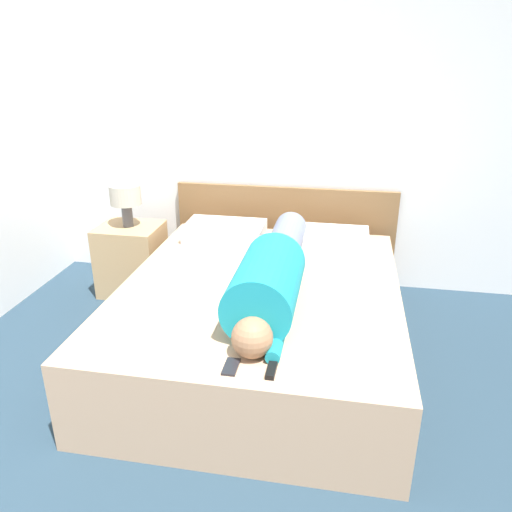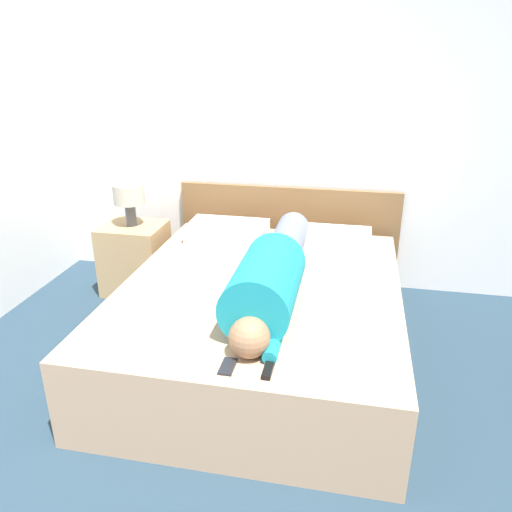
# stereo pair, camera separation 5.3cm
# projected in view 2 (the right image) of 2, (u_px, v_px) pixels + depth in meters

# --- Properties ---
(wall_back) EXTENTS (5.58, 0.06, 2.60)m
(wall_back) POSITION_uv_depth(u_px,v_px,m) (317.00, 126.00, 3.87)
(wall_back) COLOR white
(wall_back) RESTS_ON ground_plane
(bed) EXTENTS (1.69, 2.07, 0.50)m
(bed) POSITION_uv_depth(u_px,v_px,m) (261.00, 320.00, 3.18)
(bed) COLOR tan
(bed) RESTS_ON ground_plane
(headboard) EXTENTS (1.81, 0.04, 0.82)m
(headboard) POSITION_uv_depth(u_px,v_px,m) (287.00, 235.00, 4.18)
(headboard) COLOR brown
(headboard) RESTS_ON ground_plane
(nightstand) EXTENTS (0.48, 0.42, 0.56)m
(nightstand) POSITION_uv_depth(u_px,v_px,m) (135.00, 258.00, 4.05)
(nightstand) COLOR tan
(nightstand) RESTS_ON ground_plane
(table_lamp) EXTENTS (0.24, 0.24, 0.33)m
(table_lamp) POSITION_uv_depth(u_px,v_px,m) (129.00, 196.00, 3.85)
(table_lamp) COLOR #4C4C51
(table_lamp) RESTS_ON nightstand
(person_lying) EXTENTS (0.36, 1.66, 0.36)m
(person_lying) POSITION_uv_depth(u_px,v_px,m) (272.00, 274.00, 2.86)
(person_lying) COLOR #936B4C
(person_lying) RESTS_ON bed
(pillow_near_headboard) EXTENTS (0.59, 0.36, 0.13)m
(pillow_near_headboard) POSITION_uv_depth(u_px,v_px,m) (228.00, 231.00, 3.81)
(pillow_near_headboard) COLOR white
(pillow_near_headboard) RESTS_ON bed
(pillow_second) EXTENTS (0.56, 0.36, 0.11)m
(pillow_second) POSITION_uv_depth(u_px,v_px,m) (332.00, 239.00, 3.66)
(pillow_second) COLOR white
(pillow_second) RESTS_ON bed
(tv_remote) EXTENTS (0.04, 0.15, 0.02)m
(tv_remote) POSITION_uv_depth(u_px,v_px,m) (269.00, 369.00, 2.24)
(tv_remote) COLOR black
(tv_remote) RESTS_ON bed
(cell_phone) EXTENTS (0.06, 0.13, 0.01)m
(cell_phone) POSITION_uv_depth(u_px,v_px,m) (228.00, 366.00, 2.27)
(cell_phone) COLOR black
(cell_phone) RESTS_ON bed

